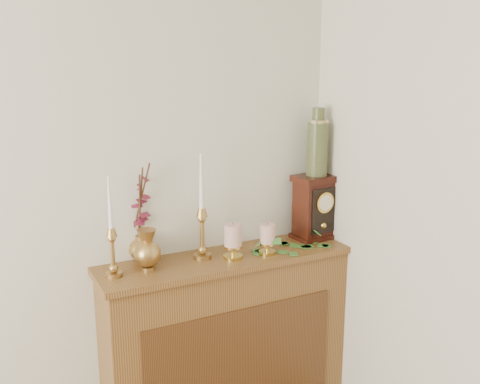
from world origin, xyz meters
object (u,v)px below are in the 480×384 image
ginger_jar (141,216)px  ceramic_vase (317,145)px  candlestick_left (112,244)px  candlestick_center (202,225)px  bud_vase (147,251)px  mantel_clock (316,208)px

ginger_jar → ceramic_vase: size_ratio=1.37×
ginger_jar → ceramic_vase: 0.94m
candlestick_left → ceramic_vase: bearing=2.4°
candlestick_center → bud_vase: 0.29m
bud_vase → ginger_jar: size_ratio=0.41×
candlestick_left → ginger_jar: (0.17, 0.15, 0.06)m
ceramic_vase → candlestick_left: bearing=-177.6°
ginger_jar → mantel_clock: 0.90m
ginger_jar → bud_vase: bearing=-98.8°
ginger_jar → candlestick_left: bearing=-139.5°
ginger_jar → ceramic_vase: (0.89, -0.10, 0.28)m
candlestick_left → ginger_jar: size_ratio=0.95×
candlestick_center → ginger_jar: 0.28m
candlestick_center → ceramic_vase: size_ratio=1.46×
ginger_jar → mantel_clock: ginger_jar is taller
bud_vase → mantel_clock: 0.92m
candlestick_left → bud_vase: 0.16m
candlestick_left → bud_vase: (0.15, -0.01, -0.05)m
bud_vase → ginger_jar: bearing=81.2°
mantel_clock → candlestick_center: bearing=175.4°
candlestick_center → ginger_jar: size_ratio=1.06×
candlestick_left → candlestick_center: (0.43, 0.03, 0.02)m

